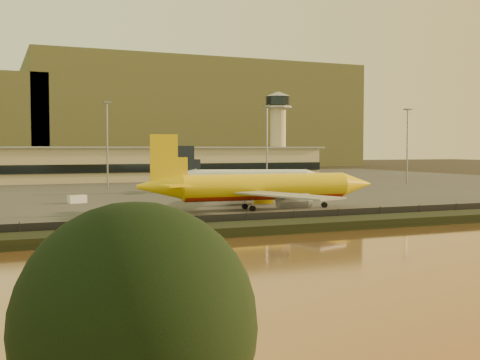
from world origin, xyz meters
The scene contains 13 objects.
ground centered at (0.00, 0.00, 0.00)m, with size 900.00×900.00×0.00m, color black.
embankment centered at (0.00, -17.00, 0.70)m, with size 320.00×7.00×1.40m, color black.
tarmac centered at (0.00, 95.00, 0.10)m, with size 320.00×220.00×0.20m, color #2D2D2D.
perimeter_fence centered at (0.00, -13.00, 1.30)m, with size 300.00×0.05×2.20m, color black.
terminal_building centered at (-14.52, 125.55, 6.25)m, with size 202.00×25.00×12.60m.
control_tower centered at (70.00, 131.00, 21.66)m, with size 11.20×11.20×35.50m.
apron_light_masts centered at (15.00, 75.00, 15.70)m, with size 152.20×12.20×25.40m.
distant_hills centered at (-20.74, 340.00, 31.39)m, with size 470.00×160.00×70.00m.
dhl_cargo_jet centered at (7.19, 10.66, 4.53)m, with size 48.58×47.51×14.51m.
white_narrowbody_jet centered at (24.71, 57.23, 3.98)m, with size 42.85×40.67×12.65m.
gse_vehicle_yellow centered at (12.94, 22.31, 1.14)m, with size 4.20×1.89×1.89m, color #E4B60C.
gse_vehicle_white centered at (-23.98, 38.95, 1.07)m, with size 3.88×1.75×1.75m, color silver.
shore_tree centered at (-37.00, -77.48, 6.62)m, with size 7.90×7.33×10.53m.
Camera 1 is at (-41.31, -95.23, 12.09)m, focal length 45.00 mm.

